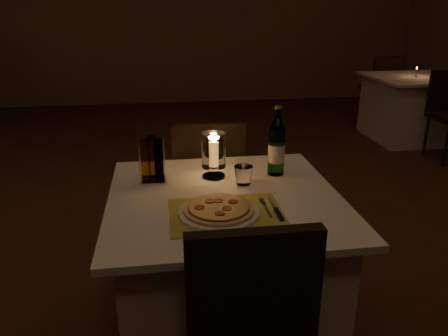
{
  "coord_description": "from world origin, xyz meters",
  "views": [
    {
      "loc": [
        -0.18,
        -2.19,
        1.52
      ],
      "look_at": [
        0.08,
        -0.46,
        0.86
      ],
      "focal_mm": 35.0,
      "sensor_mm": 36.0,
      "label": 1
    }
  ],
  "objects": [
    {
      "name": "tumbler",
      "position": [
        0.18,
        -0.36,
        0.78
      ],
      "size": [
        0.09,
        0.09,
        0.09
      ],
      "primitive_type": null,
      "color": "white",
      "rests_on": "main_table"
    },
    {
      "name": "main_table",
      "position": [
        0.08,
        -0.48,
        0.37
      ],
      "size": [
        1.0,
        1.0,
        0.74
      ],
      "color": "silver",
      "rests_on": "ground"
    },
    {
      "name": "chair_far",
      "position": [
        0.08,
        0.24,
        0.55
      ],
      "size": [
        0.42,
        0.42,
        0.9
      ],
      "color": "black",
      "rests_on": "ground"
    },
    {
      "name": "floor",
      "position": [
        0.0,
        0.0,
        -0.01
      ],
      "size": [
        8.0,
        10.0,
        0.02
      ],
      "primitive_type": "cube",
      "color": "#4A2617",
      "rests_on": "ground"
    },
    {
      "name": "wall_back",
      "position": [
        0.0,
        5.01,
        1.5
      ],
      "size": [
        8.0,
        0.02,
        3.0
      ],
      "primitive_type": "cube",
      "color": "#896950",
      "rests_on": "ground"
    },
    {
      "name": "water_bottle",
      "position": [
        0.36,
        -0.26,
        0.88
      ],
      "size": [
        0.08,
        0.08,
        0.34
      ],
      "color": "#5AA358",
      "rests_on": "main_table"
    },
    {
      "name": "pizza",
      "position": [
        0.03,
        -0.66,
        0.77
      ],
      "size": [
        0.28,
        0.28,
        0.02
      ],
      "color": "#D8B77F",
      "rests_on": "plate"
    },
    {
      "name": "neighbor_chair_rb",
      "position": [
        2.74,
        3.22,
        0.55
      ],
      "size": [
        0.42,
        0.42,
        0.9
      ],
      "color": "black",
      "rests_on": "ground"
    },
    {
      "name": "cruet_caddy",
      "position": [
        -0.23,
        -0.26,
        0.84
      ],
      "size": [
        0.12,
        0.12,
        0.21
      ],
      "color": "white",
      "rests_on": "main_table"
    },
    {
      "name": "plate",
      "position": [
        0.03,
        -0.66,
        0.75
      ],
      "size": [
        0.32,
        0.32,
        0.01
      ],
      "primitive_type": "cylinder",
      "color": "white",
      "rests_on": "placemat"
    },
    {
      "name": "hurricane_candle",
      "position": [
        0.06,
        -0.26,
        0.87
      ],
      "size": [
        0.11,
        0.11,
        0.22
      ],
      "color": "white",
      "rests_on": "main_table"
    },
    {
      "name": "placemat",
      "position": [
        0.06,
        -0.66,
        0.74
      ],
      "size": [
        0.45,
        0.34,
        0.0
      ],
      "primitive_type": "cube",
      "color": "gold",
      "rests_on": "main_table"
    },
    {
      "name": "knife",
      "position": [
        0.26,
        -0.68,
        0.75
      ],
      "size": [
        0.02,
        0.22,
        0.01
      ],
      "color": "black",
      "rests_on": "placemat"
    },
    {
      "name": "neighbor_candle_right",
      "position": [
        2.74,
        2.5,
        0.79
      ],
      "size": [
        0.03,
        0.03,
        0.11
      ],
      "color": "white",
      "rests_on": "neighbor_table_right"
    },
    {
      "name": "neighbor_table_right",
      "position": [
        2.74,
        2.5,
        0.37
      ],
      "size": [
        1.0,
        1.0,
        0.74
      ],
      "color": "silver",
      "rests_on": "ground"
    },
    {
      "name": "fork",
      "position": [
        0.22,
        -0.62,
        0.75
      ],
      "size": [
        0.02,
        0.18,
        0.0
      ],
      "color": "silver",
      "rests_on": "placemat"
    }
  ]
}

